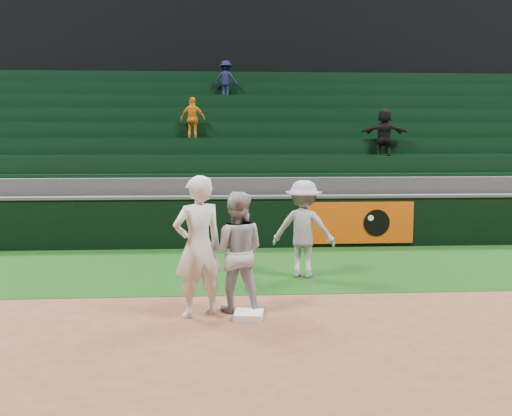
{
  "coord_description": "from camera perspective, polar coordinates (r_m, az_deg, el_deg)",
  "views": [
    {
      "loc": [
        -0.34,
        -8.32,
        2.58
      ],
      "look_at": [
        0.33,
        2.3,
        1.3
      ],
      "focal_mm": 40.0,
      "sensor_mm": 36.0,
      "label": 1
    }
  ],
  "objects": [
    {
      "name": "first_baseman",
      "position": [
        8.34,
        -5.82,
        -3.85
      ],
      "size": [
        0.89,
        0.77,
        2.07
      ],
      "primitive_type": "imported",
      "rotation": [
        0.0,
        0.0,
        3.58
      ],
      "color": "silver",
      "rests_on": "ground"
    },
    {
      "name": "field_wall",
      "position": [
        13.66,
        -2.04,
        -1.34
      ],
      "size": [
        36.0,
        0.45,
        1.25
      ],
      "color": "black",
      "rests_on": "ground"
    },
    {
      "name": "upper_deck",
      "position": [
        26.0,
        -2.93,
        14.4
      ],
      "size": [
        40.0,
        12.0,
        12.0
      ],
      "primitive_type": "cube",
      "color": "black",
      "rests_on": "ground"
    },
    {
      "name": "foul_grass",
      "position": [
        11.61,
        -1.85,
        -5.96
      ],
      "size": [
        36.0,
        4.2,
        0.01
      ],
      "primitive_type": "cube",
      "color": "#0E330C",
      "rests_on": "ground"
    },
    {
      "name": "base_coach",
      "position": [
        10.71,
        4.78,
        -2.1
      ],
      "size": [
        1.31,
        0.95,
        1.82
      ],
      "primitive_type": "imported",
      "rotation": [
        0.0,
        0.0,
        2.88
      ],
      "color": "#979AA4",
      "rests_on": "foul_grass"
    },
    {
      "name": "ground",
      "position": [
        8.72,
        -1.23,
        -10.36
      ],
      "size": [
        70.0,
        70.0,
        0.0
      ],
      "primitive_type": "plane",
      "color": "brown",
      "rests_on": "ground"
    },
    {
      "name": "stadium_seating",
      "position": [
        17.32,
        -2.5,
        3.94
      ],
      "size": [
        36.0,
        5.95,
        5.06
      ],
      "color": "#353537",
      "rests_on": "ground"
    },
    {
      "name": "first_base",
      "position": [
        8.43,
        -0.73,
        -10.63
      ],
      "size": [
        0.47,
        0.47,
        0.09
      ],
      "primitive_type": "cube",
      "rotation": [
        0.0,
        0.0,
        -0.17
      ],
      "color": "white",
      "rests_on": "ground"
    },
    {
      "name": "baserunner",
      "position": [
        8.58,
        -1.98,
        -4.39
      ],
      "size": [
        0.96,
        0.8,
        1.81
      ],
      "primitive_type": "imported",
      "rotation": [
        0.0,
        0.0,
        3.01
      ],
      "color": "#9FA1A9",
      "rests_on": "ground"
    }
  ]
}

